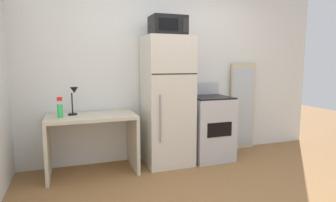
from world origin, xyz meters
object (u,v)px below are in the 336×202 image
desk_lamp (74,96)px  oven_range (209,127)px  desk (92,133)px  microwave (168,26)px  refrigerator (167,101)px  spray_bottle (60,110)px  leaning_mirror (242,106)px

desk_lamp → oven_range: 1.94m
oven_range → desk: bearing=-179.7°
microwave → oven_range: 1.56m
refrigerator → spray_bottle: bearing=-177.2°
desk → refrigerator: 1.08m
spray_bottle → refrigerator: refrigerator is taller
spray_bottle → leaning_mirror: 2.79m
spray_bottle → leaning_mirror: leaning_mirror is taller
spray_bottle → refrigerator: size_ratio=0.14×
desk_lamp → microwave: size_ratio=0.77×
desk_lamp → oven_range: (1.87, -0.07, -0.52)m
desk → oven_range: 1.67m
microwave → leaning_mirror: (1.39, 0.27, -1.18)m
desk → microwave: bearing=-0.5°
spray_bottle → desk_lamp: bearing=38.7°
desk_lamp → refrigerator: refrigerator is taller
desk_lamp → oven_range: bearing=-2.1°
refrigerator → oven_range: bearing=-0.4°
desk → desk_lamp: 0.52m
leaning_mirror → spray_bottle: bearing=-173.4°
desk_lamp → oven_range: size_ratio=0.32×
desk_lamp → spray_bottle: desk_lamp is taller
desk → refrigerator: bearing=0.7°
desk_lamp → desk: bearing=-20.9°
oven_range → leaning_mirror: bearing=19.1°
refrigerator → leaning_mirror: 1.42m
desk_lamp → spray_bottle: (-0.16, -0.13, -0.14)m
refrigerator → oven_range: 0.77m
refrigerator → microwave: (0.00, -0.02, 1.01)m
spray_bottle → refrigerator: (1.38, 0.07, 0.03)m
refrigerator → oven_range: size_ratio=1.59×
desk_lamp → microwave: microwave is taller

